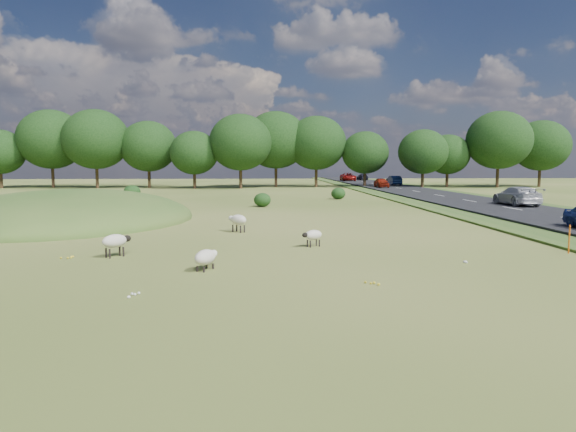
% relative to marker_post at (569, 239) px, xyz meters
% --- Properties ---
extents(ground, '(160.00, 160.00, 0.00)m').
position_rel_marker_post_xyz_m(ground, '(-13.28, 22.06, -0.60)').
color(ground, '#415A1C').
rests_on(ground, ground).
extents(mound, '(16.00, 20.00, 4.00)m').
position_rel_marker_post_xyz_m(mound, '(-25.28, 14.06, -0.60)').
color(mound, '#33561E').
rests_on(mound, ground).
extents(road, '(8.00, 150.00, 0.25)m').
position_rel_marker_post_xyz_m(road, '(6.72, 32.06, -0.47)').
color(road, black).
rests_on(road, ground).
extents(treeline, '(96.28, 14.66, 11.70)m').
position_rel_marker_post_xyz_m(treeline, '(-14.33, 57.50, 5.97)').
color(treeline, black).
rests_on(treeline, ground).
extents(shrubs, '(23.13, 12.74, 1.42)m').
position_rel_marker_post_xyz_m(shrubs, '(-16.44, 30.94, 0.05)').
color(shrubs, black).
rests_on(shrubs, ground).
extents(marker_post, '(0.06, 0.06, 1.20)m').
position_rel_marker_post_xyz_m(marker_post, '(0.00, 0.00, 0.00)').
color(marker_post, '#D8590C').
rests_on(marker_post, ground).
extents(sheep_0, '(1.06, 0.84, 0.76)m').
position_rel_marker_post_xyz_m(sheep_0, '(-10.38, 2.29, -0.07)').
color(sheep_0, beige).
rests_on(sheep_0, ground).
extents(sheep_1, '(0.95, 1.31, 0.73)m').
position_rel_marker_post_xyz_m(sheep_1, '(-14.65, -2.48, -0.14)').
color(sheep_1, beige).
rests_on(sheep_1, ground).
extents(sheep_2, '(1.21, 1.25, 0.96)m').
position_rel_marker_post_xyz_m(sheep_2, '(-13.91, 7.38, 0.07)').
color(sheep_2, beige).
rests_on(sheep_2, ground).
extents(sheep_3, '(1.15, 1.19, 0.91)m').
position_rel_marker_post_xyz_m(sheep_3, '(-18.49, 0.29, 0.04)').
color(sheep_3, beige).
rests_on(sheep_3, ground).
extents(car_0, '(2.16, 5.32, 1.54)m').
position_rel_marker_post_xyz_m(car_0, '(8.62, 21.06, 0.42)').
color(car_0, silver).
rests_on(car_0, road).
extents(car_1, '(1.76, 4.32, 1.25)m').
position_rel_marker_post_xyz_m(car_1, '(8.62, 84.32, 0.28)').
color(car_1, black).
rests_on(car_1, road).
extents(car_4, '(1.55, 4.45, 1.47)m').
position_rel_marker_post_xyz_m(car_4, '(8.62, 59.79, 0.38)').
color(car_4, navy).
rests_on(car_4, road).
extents(car_5, '(1.60, 3.99, 1.36)m').
position_rel_marker_post_xyz_m(car_5, '(4.82, 52.35, 0.33)').
color(car_5, maroon).
rests_on(car_5, road).
extents(car_6, '(2.56, 5.55, 1.54)m').
position_rel_marker_post_xyz_m(car_6, '(4.82, 79.76, 0.42)').
color(car_6, maroon).
rests_on(car_6, road).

